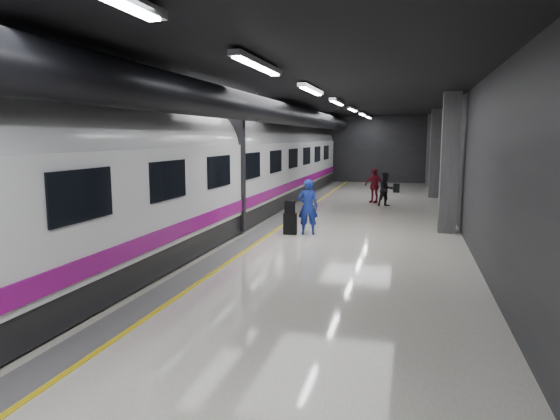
% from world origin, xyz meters
% --- Properties ---
extents(ground, '(40.00, 40.00, 0.00)m').
position_xyz_m(ground, '(0.00, 0.00, 0.00)').
color(ground, white).
rests_on(ground, ground).
extents(platform_hall, '(10.02, 40.02, 4.51)m').
position_xyz_m(platform_hall, '(-0.29, 0.96, 3.54)').
color(platform_hall, black).
rests_on(platform_hall, ground).
extents(train, '(3.05, 38.00, 4.05)m').
position_xyz_m(train, '(-3.25, -0.00, 2.07)').
color(train, black).
rests_on(train, ground).
extents(traveler_main, '(0.73, 0.57, 1.77)m').
position_xyz_m(traveler_main, '(0.22, 0.52, 0.89)').
color(traveler_main, '#1747AD').
rests_on(traveler_main, ground).
extents(suitcase_main, '(0.44, 0.30, 0.68)m').
position_xyz_m(suitcase_main, '(-0.32, 0.37, 0.34)').
color(suitcase_main, black).
rests_on(suitcase_main, ground).
extents(shoulder_bag, '(0.32, 0.20, 0.41)m').
position_xyz_m(shoulder_bag, '(-0.33, 0.33, 0.89)').
color(shoulder_bag, black).
rests_on(shoulder_bag, suitcase_main).
extents(traveler_far_a, '(0.93, 0.87, 1.52)m').
position_xyz_m(traveler_far_a, '(2.30, 7.83, 0.76)').
color(traveler_far_a, black).
rests_on(traveler_far_a, ground).
extents(traveler_far_b, '(1.04, 0.76, 1.63)m').
position_xyz_m(traveler_far_b, '(1.69, 8.98, 0.82)').
color(traveler_far_b, maroon).
rests_on(traveler_far_b, ground).
extents(suitcase_far, '(0.35, 0.23, 0.50)m').
position_xyz_m(suitcase_far, '(2.61, 13.78, 0.25)').
color(suitcase_far, black).
rests_on(suitcase_far, ground).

